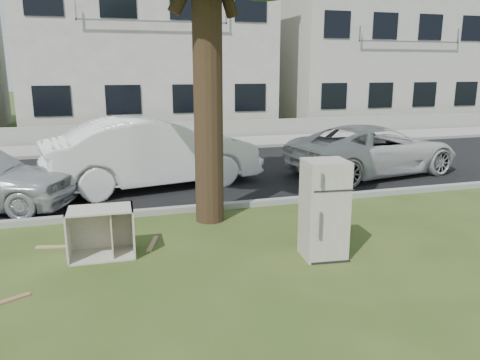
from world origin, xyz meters
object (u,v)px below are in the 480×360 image
object	(u,v)px
cabinet	(101,232)
car_center	(154,152)
car_right	(374,150)
fridge	(324,209)

from	to	relation	value
cabinet	car_center	size ratio (longest dim) A/B	0.19
cabinet	car_right	size ratio (longest dim) A/B	0.20
car_center	fridge	bearing A→B (deg)	-170.46
fridge	cabinet	xyz separation A→B (m)	(-3.28, 0.98, -0.37)
cabinet	car_center	xyz separation A→B (m)	(1.29, 4.25, 0.47)
car_center	car_right	distance (m)	5.95
fridge	cabinet	size ratio (longest dim) A/B	1.53
cabinet	car_center	bearing A→B (deg)	74.81
cabinet	car_right	bearing A→B (deg)	30.40
fridge	car_center	distance (m)	5.60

